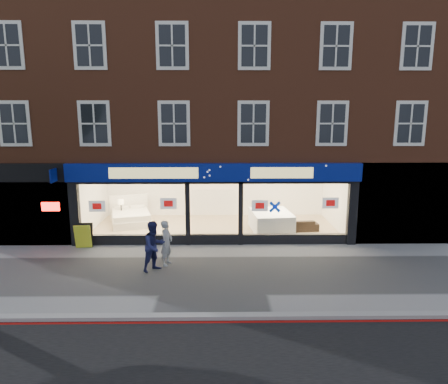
{
  "coord_description": "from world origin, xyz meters",
  "views": [
    {
      "loc": [
        0.17,
        -12.32,
        5.17
      ],
      "look_at": [
        0.38,
        2.5,
        2.25
      ],
      "focal_mm": 32.0,
      "sensor_mm": 36.0,
      "label": 1
    }
  ],
  "objects_px": {
    "display_bed": "(131,217)",
    "pedestrian_grey": "(167,243)",
    "mattress_stack": "(271,221)",
    "pedestrian_blue": "(154,246)",
    "sofa": "(299,225)",
    "a_board": "(84,236)"
  },
  "relations": [
    {
      "from": "display_bed",
      "to": "a_board",
      "type": "distance_m",
      "value": 3.34
    },
    {
      "from": "display_bed",
      "to": "pedestrian_grey",
      "type": "bearing_deg",
      "value": -81.09
    },
    {
      "from": "display_bed",
      "to": "pedestrian_blue",
      "type": "xyz_separation_m",
      "value": [
        1.98,
        -5.49,
        0.42
      ]
    },
    {
      "from": "pedestrian_grey",
      "to": "pedestrian_blue",
      "type": "relative_size",
      "value": 0.93
    },
    {
      "from": "pedestrian_blue",
      "to": "sofa",
      "type": "bearing_deg",
      "value": -8.74
    },
    {
      "from": "mattress_stack",
      "to": "pedestrian_grey",
      "type": "xyz_separation_m",
      "value": [
        -4.11,
        -3.8,
        0.27
      ]
    },
    {
      "from": "mattress_stack",
      "to": "sofa",
      "type": "height_order",
      "value": "mattress_stack"
    },
    {
      "from": "sofa",
      "to": "a_board",
      "type": "height_order",
      "value": "a_board"
    },
    {
      "from": "pedestrian_grey",
      "to": "a_board",
      "type": "bearing_deg",
      "value": 79.23
    },
    {
      "from": "a_board",
      "to": "pedestrian_grey",
      "type": "bearing_deg",
      "value": -32.68
    },
    {
      "from": "pedestrian_blue",
      "to": "pedestrian_grey",
      "type": "bearing_deg",
      "value": 11.94
    },
    {
      "from": "display_bed",
      "to": "sofa",
      "type": "xyz_separation_m",
      "value": [
        7.64,
        -1.24,
        -0.09
      ]
    },
    {
      "from": "display_bed",
      "to": "pedestrian_grey",
      "type": "distance_m",
      "value": 5.48
    },
    {
      "from": "pedestrian_grey",
      "to": "mattress_stack",
      "type": "bearing_deg",
      "value": -30.25
    },
    {
      "from": "mattress_stack",
      "to": "pedestrian_grey",
      "type": "relative_size",
      "value": 1.43
    },
    {
      "from": "a_board",
      "to": "mattress_stack",
      "type": "bearing_deg",
      "value": 9.7
    },
    {
      "from": "mattress_stack",
      "to": "pedestrian_grey",
      "type": "height_order",
      "value": "pedestrian_grey"
    },
    {
      "from": "mattress_stack",
      "to": "pedestrian_grey",
      "type": "bearing_deg",
      "value": -137.24
    },
    {
      "from": "mattress_stack",
      "to": "pedestrian_blue",
      "type": "relative_size",
      "value": 1.32
    },
    {
      "from": "mattress_stack",
      "to": "pedestrian_blue",
      "type": "distance_m",
      "value": 6.22
    },
    {
      "from": "a_board",
      "to": "pedestrian_blue",
      "type": "xyz_separation_m",
      "value": [
        3.13,
        -2.36,
        0.37
      ]
    },
    {
      "from": "pedestrian_grey",
      "to": "pedestrian_blue",
      "type": "height_order",
      "value": "pedestrian_blue"
    }
  ]
}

